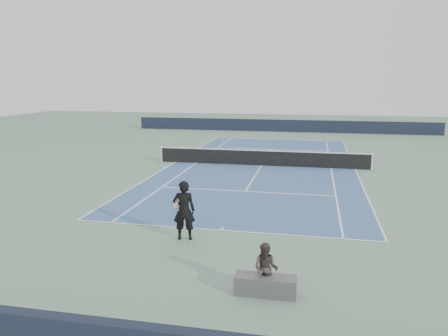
% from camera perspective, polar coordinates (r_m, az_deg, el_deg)
% --- Properties ---
extents(ground, '(80.00, 80.00, 0.00)m').
position_cam_1_polar(ground, '(26.65, 4.93, 0.31)').
color(ground, slate).
extents(court_surface, '(10.97, 23.77, 0.01)m').
position_cam_1_polar(court_surface, '(26.64, 4.93, 0.33)').
color(court_surface, '#3C5C8E').
rests_on(court_surface, ground).
extents(tennis_net, '(12.90, 0.10, 1.07)m').
position_cam_1_polar(tennis_net, '(26.55, 4.95, 1.38)').
color(tennis_net, silver).
rests_on(tennis_net, ground).
extents(windscreen_far, '(30.00, 0.25, 1.20)m').
position_cam_1_polar(windscreen_far, '(44.19, 7.70, 5.50)').
color(windscreen_far, black).
rests_on(windscreen_far, ground).
extents(tennis_player, '(0.87, 0.66, 1.98)m').
position_cam_1_polar(tennis_player, '(14.28, -5.25, -5.51)').
color(tennis_player, black).
rests_on(tennis_player, ground).
extents(tennis_ball, '(0.06, 0.06, 0.06)m').
position_cam_1_polar(tennis_ball, '(14.29, -4.46, -9.55)').
color(tennis_ball, yellow).
rests_on(tennis_ball, ground).
extents(spectator_bench, '(1.55, 0.70, 1.31)m').
position_cam_1_polar(spectator_bench, '(10.93, 5.47, -13.95)').
color(spectator_bench, '#515055').
rests_on(spectator_bench, ground).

